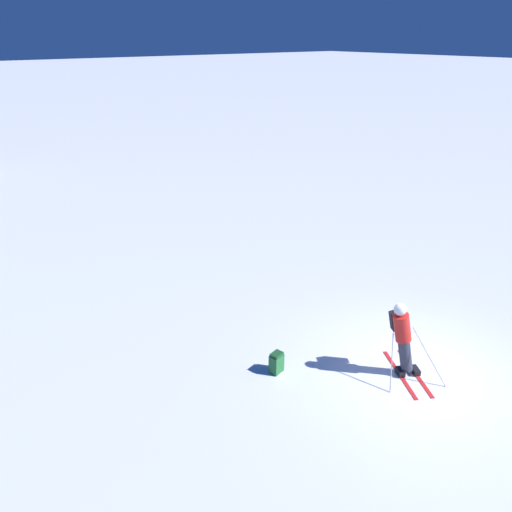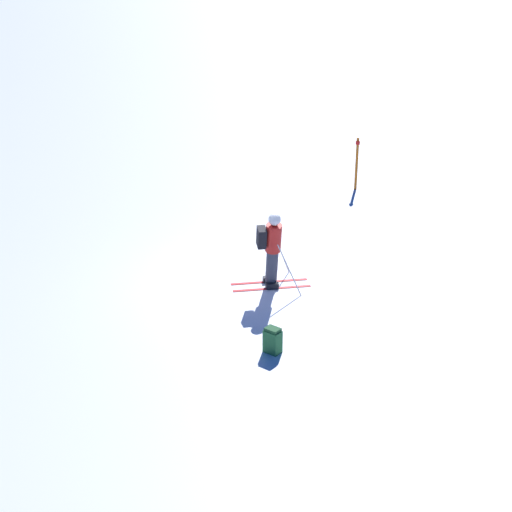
# 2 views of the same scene
# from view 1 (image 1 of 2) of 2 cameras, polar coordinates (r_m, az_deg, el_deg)

# --- Properties ---
(ground_plane) EXTENTS (300.00, 300.00, 0.00)m
(ground_plane) POSITION_cam_1_polar(r_m,az_deg,el_deg) (12.12, 17.57, -12.29)
(ground_plane) COLOR white
(skier) EXTENTS (1.46, 1.74, 1.86)m
(skier) POSITION_cam_1_polar(r_m,az_deg,el_deg) (11.32, 16.41, -8.66)
(skier) COLOR red
(skier) RESTS_ON ground
(spare_backpack) EXTENTS (0.34, 0.28, 0.50)m
(spare_backpack) POSITION_cam_1_polar(r_m,az_deg,el_deg) (11.39, 2.36, -12.08)
(spare_backpack) COLOR #236633
(spare_backpack) RESTS_ON ground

